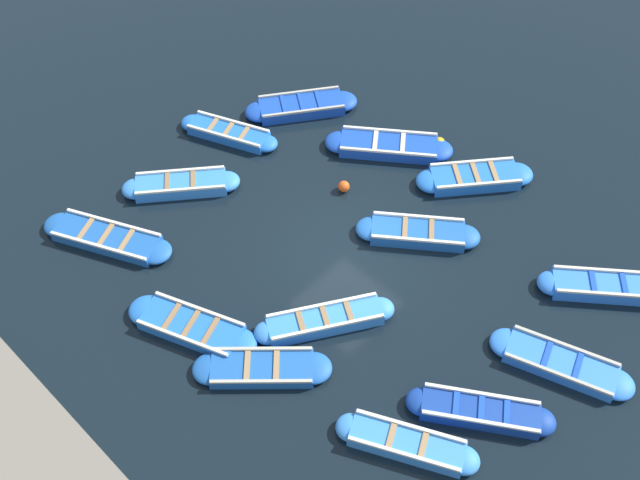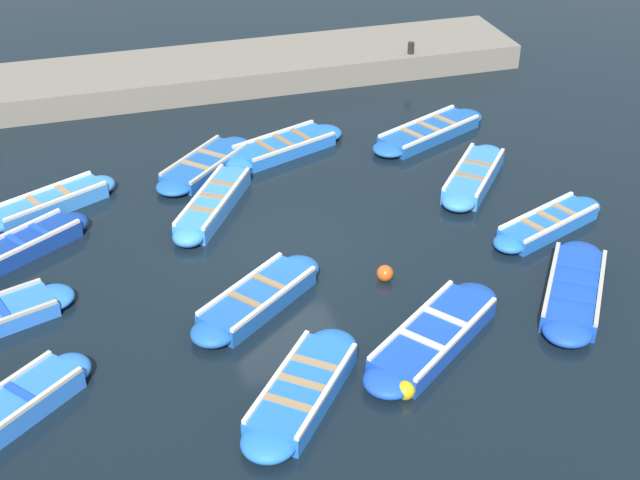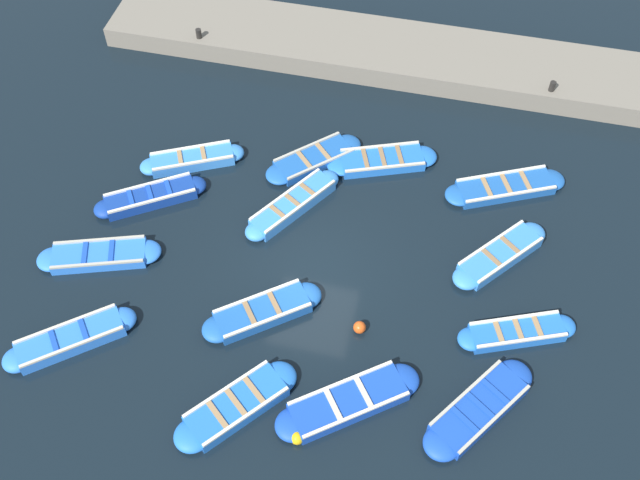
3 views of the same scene
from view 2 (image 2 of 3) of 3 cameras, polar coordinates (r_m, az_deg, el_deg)
ground_plane at (r=19.19m, az=-2.28°, el=-0.71°), size 120.00×120.00×0.00m
boat_mid_row at (r=21.50m, az=-16.88°, el=2.27°), size 2.13×3.33×0.42m
boat_inner_gap at (r=15.80m, az=-19.64°, el=-10.52°), size 2.88×3.31×0.44m
boat_centre at (r=19.98m, az=-18.77°, el=-0.51°), size 2.53×3.33×0.43m
boat_outer_left at (r=22.51m, az=-7.35°, el=4.79°), size 3.03×3.08×0.36m
boat_near_quay at (r=23.25m, az=-2.31°, el=6.01°), size 2.16×3.68×0.38m
boat_end_of_row at (r=20.46m, az=14.41°, el=1.01°), size 1.91×3.32×0.38m
boat_alongside at (r=22.03m, az=9.81°, el=4.03°), size 3.17×2.84×0.43m
boat_outer_right at (r=18.37m, az=15.96°, el=-3.12°), size 3.55×2.90×0.42m
boat_bow_out at (r=15.36m, az=-1.13°, el=-9.63°), size 3.32×2.97×0.43m
boat_stern_in at (r=17.48m, az=-3.99°, el=-3.77°), size 2.80×3.28×0.42m
boat_drifting at (r=20.69m, az=-6.82°, el=2.34°), size 3.48×2.56×0.44m
boat_tucked at (r=24.20m, az=6.99°, el=6.88°), size 2.46×3.91×0.36m
boat_far_corner at (r=16.63m, az=7.30°, el=-6.15°), size 3.13×3.73×0.42m
quay_wall at (r=27.55m, az=-7.50°, el=10.57°), size 3.08×19.56×0.74m
bollard_north at (r=27.86m, az=5.84°, el=12.13°), size 0.20×0.20×0.35m
buoy_orange_near at (r=18.22m, az=4.18°, el=-2.14°), size 0.34×0.34×0.34m
buoy_white_drifting at (r=15.46m, az=5.48°, el=-9.55°), size 0.34×0.34×0.34m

